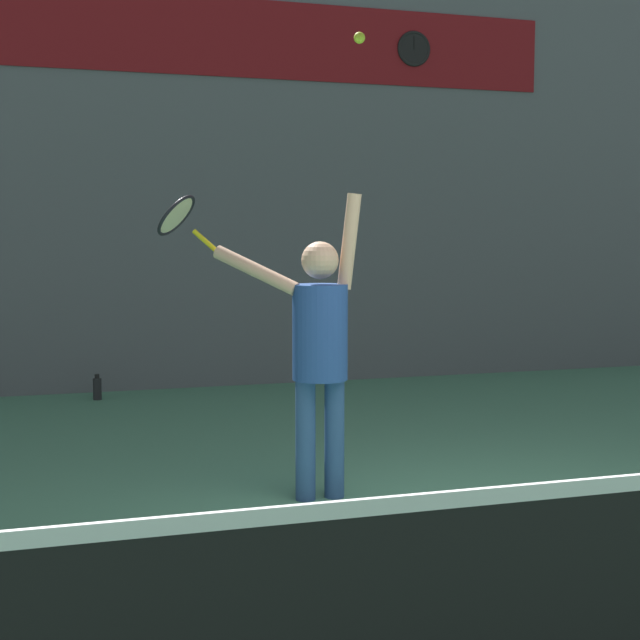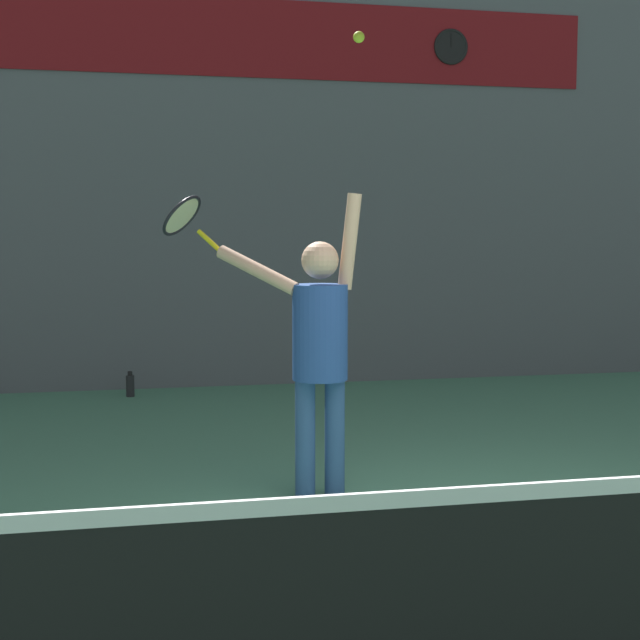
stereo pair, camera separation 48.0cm
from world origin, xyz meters
name	(u,v)px [view 2 (the right image)]	position (x,y,z in m)	size (l,w,h in m)	color
ground_plane	(539,598)	(0.00, 0.00, 0.00)	(18.00, 18.00, 0.00)	#4C8C6B
back_wall	(298,165)	(0.00, 6.30, 2.50)	(18.00, 0.10, 5.00)	slate
sponsor_banner	(299,40)	(0.00, 6.24, 3.87)	(6.74, 0.02, 0.85)	maroon
scoreboard_clock	(451,47)	(1.78, 6.22, 3.87)	(0.41, 0.04, 0.41)	black
tennis_player	(319,341)	(-0.69, 1.79, 1.03)	(0.92, 0.58, 1.97)	#2D4C7F
tennis_racket	(184,218)	(-1.51, 2.28, 1.82)	(0.45, 0.41, 0.39)	yellow
tennis_ball	(359,37)	(-0.46, 1.67, 2.92)	(0.07, 0.07, 0.07)	#CCDB2D
water_bottle	(130,385)	(-1.91, 5.79, 0.12)	(0.09, 0.09, 0.27)	#262628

